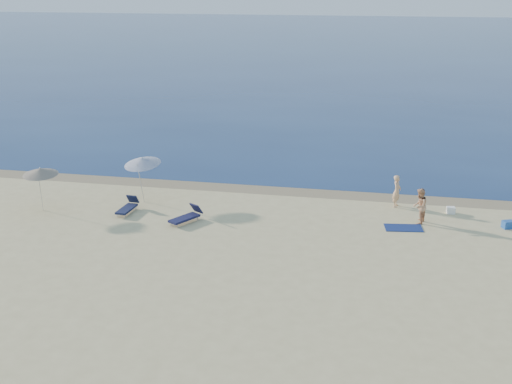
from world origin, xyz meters
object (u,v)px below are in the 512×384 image
person_left (397,191)px  person_right (420,206)px  umbrella_near (142,161)px  blue_cooler (508,224)px

person_left → person_right: size_ratio=0.96×
umbrella_near → person_right: bearing=18.5°
blue_cooler → umbrella_near: (-17.32, 0.37, 1.88)m
person_left → umbrella_near: umbrella_near is taller
person_right → blue_cooler: size_ratio=3.41×
person_left → umbrella_near: (-12.42, -1.55, 1.25)m
person_left → blue_cooler: size_ratio=3.28×
person_right → person_left: bearing=-139.0°
blue_cooler → person_left: bearing=136.1°
person_left → person_right: bearing=-141.1°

